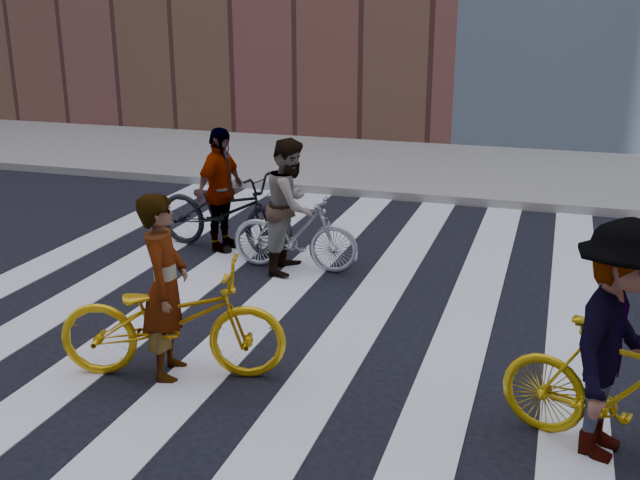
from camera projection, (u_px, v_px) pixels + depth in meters
The scene contains 11 objects.
ground at pixel (318, 308), 8.42m from camera, with size 100.00×100.00×0.00m, color black.
sidewalk_far at pixel (432, 169), 15.20m from camera, with size 100.00×5.00×0.15m, color gray.
zebra_crosswalk at pixel (318, 307), 8.41m from camera, with size 8.25×10.00×0.01m.
bike_yellow_left at pixel (172, 320), 6.74m from camera, with size 0.72×2.05×1.08m, color #DDA30C.
bike_silver_mid at pixel (295, 233), 9.47m from camera, with size 0.47×1.66×0.99m, color #A1A3AA.
bike_yellow_right at pixel (616, 391), 5.53m from camera, with size 0.49×1.74×1.05m, color #C59C0A.
bike_dark_rear at pixel (224, 211), 10.22m from camera, with size 0.75×2.14×1.12m, color black.
rider_left at pixel (165, 287), 6.66m from camera, with size 0.62×0.41×1.71m, color slate.
rider_mid at pixel (291, 205), 9.38m from camera, with size 0.83×0.64×1.70m, color slate.
rider_right at pixel (616, 342), 5.43m from camera, with size 1.19×0.68×1.84m, color slate.
rider_rear at pixel (220, 190), 10.15m from camera, with size 1.00×0.42×1.71m, color slate.
Camera 1 is at (2.43, -7.41, 3.25)m, focal length 42.00 mm.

